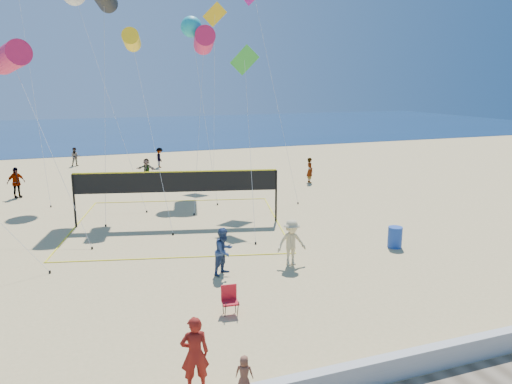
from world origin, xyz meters
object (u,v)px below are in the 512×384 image
object	(u,v)px
trash_barrel	(395,237)
volleyball_net	(177,188)
camp_chair	(230,298)
woman	(195,354)

from	to	relation	value
trash_barrel	volleyball_net	xyz separation A→B (m)	(-7.82, 6.63, 1.38)
trash_barrel	volleyball_net	distance (m)	10.35
camp_chair	volleyball_net	size ratio (longest dim) A/B	0.08
camp_chair	volleyball_net	world-z (taller)	volleyball_net
volleyball_net	camp_chair	bearing A→B (deg)	-78.85
camp_chair	trash_barrel	size ratio (longest dim) A/B	1.10
woman	volleyball_net	xyz separation A→B (m)	(2.39, 13.39, 0.94)
woman	volleyball_net	size ratio (longest dim) A/B	0.15
woman	camp_chair	size ratio (longest dim) A/B	1.82
trash_barrel	volleyball_net	bearing A→B (deg)	139.70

